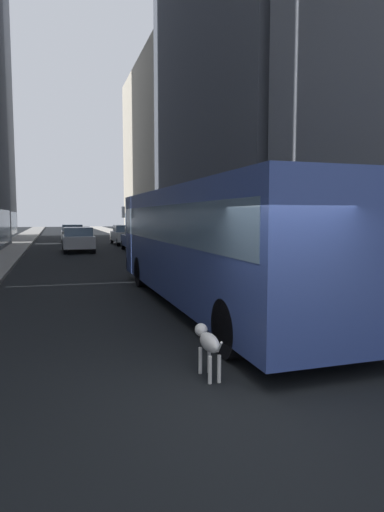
% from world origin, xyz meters
% --- Properties ---
extents(ground_plane, '(120.00, 120.00, 0.00)m').
position_xyz_m(ground_plane, '(0.00, 35.00, 0.00)').
color(ground_plane, black).
extents(sidewalk_left, '(2.40, 110.00, 0.15)m').
position_xyz_m(sidewalk_left, '(-5.70, 35.00, 0.07)').
color(sidewalk_left, gray).
rests_on(sidewalk_left, ground).
extents(sidewalk_right, '(2.40, 110.00, 0.15)m').
position_xyz_m(sidewalk_right, '(5.70, 35.00, 0.07)').
color(sidewalk_right, '#ADA89E').
rests_on(sidewalk_right, ground).
extents(building_right_far, '(10.03, 21.99, 20.22)m').
position_xyz_m(building_right_far, '(11.90, 46.28, 10.10)').
color(building_right_far, '#B2A893').
rests_on(building_right_far, ground).
extents(transit_bus, '(2.78, 11.53, 3.05)m').
position_xyz_m(transit_bus, '(1.20, 5.63, 1.78)').
color(transit_bus, '#33478C').
rests_on(transit_bus, ground).
extents(car_grey_wagon, '(1.81, 4.22, 1.62)m').
position_xyz_m(car_grey_wagon, '(-1.20, 34.18, 0.82)').
color(car_grey_wagon, slate).
rests_on(car_grey_wagon, ground).
extents(car_white_van, '(1.70, 4.73, 1.62)m').
position_xyz_m(car_white_van, '(2.80, 30.75, 0.82)').
color(car_white_van, silver).
rests_on(car_white_van, ground).
extents(car_silver_sedan, '(1.92, 4.40, 1.62)m').
position_xyz_m(car_silver_sedan, '(-1.20, 24.44, 0.82)').
color(car_silver_sedan, '#B7BABF').
rests_on(car_silver_sedan, ground).
extents(car_blue_hatchback, '(1.95, 4.40, 1.62)m').
position_xyz_m(car_blue_hatchback, '(2.80, 23.68, 0.82)').
color(car_blue_hatchback, '#4C6BB7').
rests_on(car_blue_hatchback, ground).
extents(dalmatian_dog, '(0.22, 0.96, 0.72)m').
position_xyz_m(dalmatian_dog, '(-0.56, 0.78, 0.51)').
color(dalmatian_dog, white).
rests_on(dalmatian_dog, ground).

